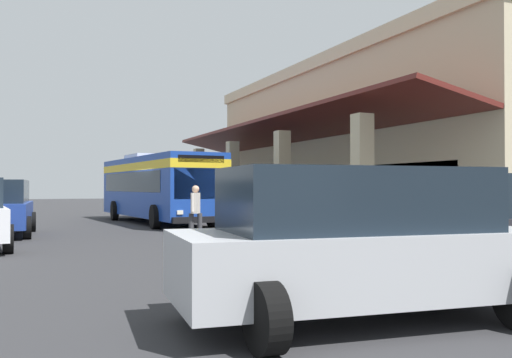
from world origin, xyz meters
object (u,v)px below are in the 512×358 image
object	(u,v)px
parked_suv_silver	(360,242)
parked_suv_blue	(0,207)
potted_palm	(337,216)
transit_bus	(157,184)
pedestrian	(196,209)
parked_suv_charcoal	(447,226)

from	to	relation	value
parked_suv_silver	parked_suv_blue	distance (m)	16.26
parked_suv_silver	potted_palm	world-z (taller)	potted_palm
transit_bus	pedestrian	bearing A→B (deg)	-5.13
parked_suv_charcoal	potted_palm	world-z (taller)	potted_palm
transit_bus	parked_suv_charcoal	world-z (taller)	transit_bus
parked_suv_silver	pedestrian	xyz separation A→B (m)	(-11.22, 1.16, -0.01)
parked_suv_silver	parked_suv_blue	size ratio (longest dim) A/B	1.01
parked_suv_charcoal	potted_palm	size ratio (longest dim) A/B	1.96
transit_bus	parked_suv_blue	distance (m)	8.28
transit_bus	parked_suv_charcoal	bearing A→B (deg)	3.76
pedestrian	parked_suv_blue	bearing A→B (deg)	-126.71
potted_palm	parked_suv_charcoal	bearing A→B (deg)	-19.96
parked_suv_blue	pedestrian	xyz separation A→B (m)	(4.36, 5.84, -0.01)
transit_bus	potted_palm	bearing A→B (deg)	28.72
parked_suv_charcoal	parked_suv_blue	world-z (taller)	same
transit_bus	potted_palm	distance (m)	9.95
parked_suv_silver	parked_suv_blue	bearing A→B (deg)	-163.27
transit_bus	pedestrian	distance (m)	9.26
pedestrian	transit_bus	bearing A→B (deg)	174.87
pedestrian	potted_palm	bearing A→B (deg)	95.37
parked_suv_charcoal	pedestrian	xyz separation A→B (m)	(-9.22, -2.03, -0.01)
parked_suv_blue	potted_palm	distance (m)	12.05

